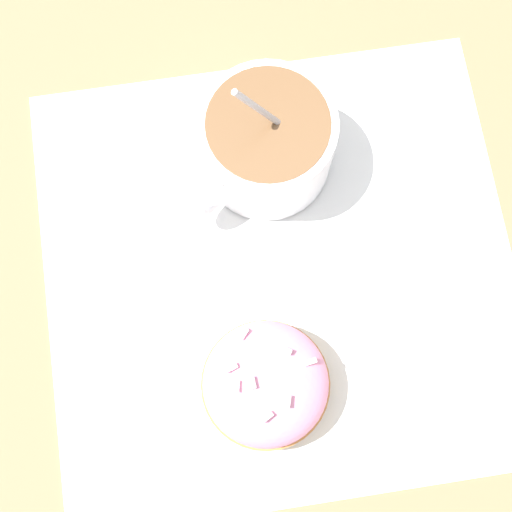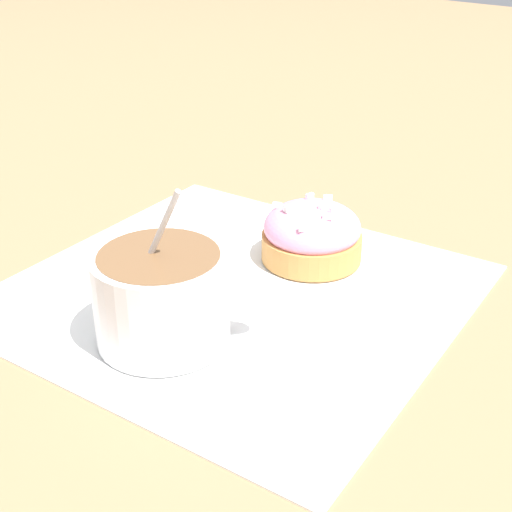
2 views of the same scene
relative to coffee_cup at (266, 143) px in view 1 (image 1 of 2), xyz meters
The scene contains 4 objects.
ground_plane 0.09m from the coffee_cup, behind, with size 3.00×3.00×0.00m, color #93704C.
paper_napkin 0.09m from the coffee_cup, behind, with size 0.34×0.35×0.00m.
coffee_cup is the anchor object (origin of this frame).
frosted_pastry 0.16m from the coffee_cup, behind, with size 0.08×0.08×0.05m.
Camera 1 is at (-0.10, 0.02, 0.47)m, focal length 50.00 mm.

